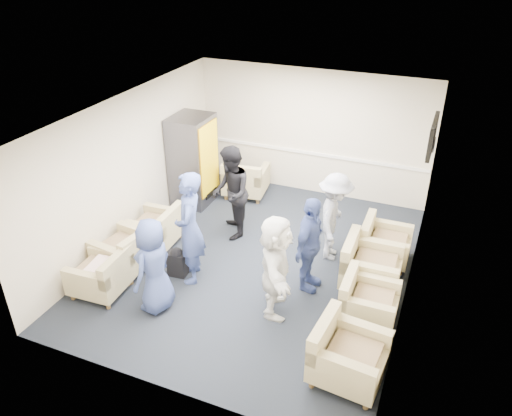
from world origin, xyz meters
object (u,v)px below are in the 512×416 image
at_px(person_mid_right, 310,245).
at_px(person_front_left, 154,266).
at_px(armchair_right_far, 382,244).
at_px(armchair_corner, 245,181).
at_px(person_mid_left, 190,228).
at_px(vending_machine, 193,160).
at_px(armchair_left_mid, 127,252).
at_px(person_back_left, 231,193).
at_px(armchair_right_midnear, 366,303).
at_px(armchair_left_near, 103,276).
at_px(armchair_right_midfar, 368,267).
at_px(person_front_right, 276,266).
at_px(armchair_right_near, 345,356).
at_px(armchair_left_far, 158,229).
at_px(person_back_right, 334,217).

bearing_deg(person_mid_right, person_front_left, 129.05).
distance_m(armchair_right_far, armchair_corner, 3.44).
height_order(armchair_right_far, person_mid_left, person_mid_left).
bearing_deg(armchair_right_far, vending_machine, 79.40).
bearing_deg(armchair_left_mid, person_back_left, 153.27).
distance_m(armchair_corner, person_mid_left, 3.13).
height_order(armchair_right_far, person_back_left, person_back_left).
distance_m(armchair_right_midnear, person_mid_left, 2.92).
height_order(armchair_left_near, armchair_right_midfar, armchair_right_midfar).
xyz_separation_m(vending_machine, person_front_left, (1.12, -3.29, -0.18)).
height_order(person_back_left, person_front_right, person_back_left).
xyz_separation_m(armchair_right_far, vending_machine, (-4.06, 0.72, 0.62)).
distance_m(armchair_right_midfar, armchair_right_far, 0.83).
distance_m(armchair_right_near, person_front_left, 3.00).
bearing_deg(person_front_right, armchair_right_midfar, -62.88).
bearing_deg(vending_machine, armchair_right_midnear, -30.10).
distance_m(armchair_right_far, person_mid_left, 3.34).
bearing_deg(armchair_left_mid, armchair_right_near, 84.38).
bearing_deg(armchair_right_midfar, person_front_right, 133.04).
distance_m(armchair_left_far, vending_machine, 1.87).
distance_m(armchair_right_near, armchair_right_midnear, 1.18).
distance_m(person_back_left, person_back_right, 1.94).
bearing_deg(person_mid_right, person_back_left, 66.01).
height_order(armchair_left_near, vending_machine, vending_machine).
bearing_deg(armchair_left_mid, armchair_left_near, 8.60).
distance_m(armchair_left_mid, person_back_right, 3.55).
distance_m(person_back_left, person_mid_right, 2.06).
bearing_deg(person_back_right, armchair_right_midnear, -154.96).
bearing_deg(armchair_left_mid, person_front_left, 63.86).
bearing_deg(person_back_right, armchair_right_near, -168.49).
bearing_deg(person_mid_left, person_mid_right, 81.99).
xyz_separation_m(armchair_right_midnear, armchair_right_far, (-0.04, 1.66, 0.01)).
relative_size(armchair_left_mid, person_mid_right, 0.59).
relative_size(armchair_right_midnear, vending_machine, 0.42).
height_order(armchair_left_near, person_mid_right, person_mid_right).
bearing_deg(person_front_left, armchair_right_far, 135.91).
relative_size(person_front_left, person_mid_left, 0.80).
xyz_separation_m(armchair_right_midnear, person_mid_right, (-1.01, 0.43, 0.49)).
relative_size(armchair_left_far, person_front_right, 0.51).
distance_m(armchair_right_near, person_back_left, 3.86).
xyz_separation_m(vending_machine, person_mid_right, (3.09, -1.95, -0.13)).
distance_m(armchair_left_far, armchair_right_midnear, 3.97).
height_order(armchair_left_near, armchair_left_far, armchair_left_far).
distance_m(vending_machine, person_back_right, 3.36).
xyz_separation_m(armchair_left_mid, person_mid_left, (1.12, 0.21, 0.61)).
bearing_deg(armchair_right_near, person_front_right, 60.59).
bearing_deg(person_front_left, person_front_right, 114.95).
height_order(armchair_right_midnear, armchair_corner, armchair_corner).
bearing_deg(person_front_right, armchair_left_far, 53.57).
bearing_deg(armchair_right_midnear, person_back_left, 62.66).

